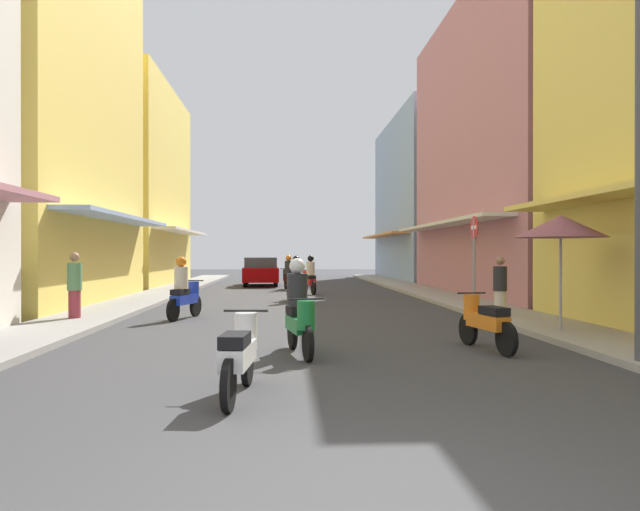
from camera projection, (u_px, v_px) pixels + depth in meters
ground_plane at (299, 305)px, 18.86m from camera, size 84.74×84.74×0.00m
sidewalk_left at (129, 304)px, 18.54m from camera, size 1.85×46.52×0.12m
sidewalk_right at (463, 302)px, 19.17m from camera, size 1.85×46.52×0.12m
building_left_mid at (9, 30)px, 18.84m from camera, size 7.05×10.30×17.65m
building_left_far at (115, 187)px, 30.49m from camera, size 7.05×11.05×10.21m
building_right_mid at (530, 149)px, 23.38m from camera, size 7.05×13.83×11.65m
building_right_far at (438, 200)px, 37.56m from camera, size 7.05×13.22×10.15m
motorbike_maroon at (295, 281)px, 20.18m from camera, size 0.68×1.77×1.58m
motorbike_blue at (184, 291)px, 14.82m from camera, size 0.71×1.76×1.58m
motorbike_black at (288, 274)px, 26.64m from camera, size 0.57×1.80×1.58m
motorbike_green at (299, 312)px, 9.62m from camera, size 0.60×1.80×1.58m
motorbike_white at (240, 353)px, 6.81m from camera, size 0.55×1.81×0.96m
motorbike_orange at (485, 321)px, 10.08m from camera, size 0.61×1.79×0.96m
motorbike_red at (309, 277)px, 24.00m from camera, size 0.64×1.78×1.58m
parked_car at (261, 271)px, 30.03m from camera, size 1.90×4.16×1.45m
pedestrian_far at (500, 288)px, 14.65m from camera, size 0.34×0.34×1.59m
pedestrian_foreground at (75, 288)px, 14.03m from camera, size 0.34×0.34×1.68m
vendor_umbrella at (561, 226)px, 11.82m from camera, size 1.80×1.80×2.43m
street_sign_no_entry at (474, 251)px, 15.64m from camera, size 0.07×0.60×2.65m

